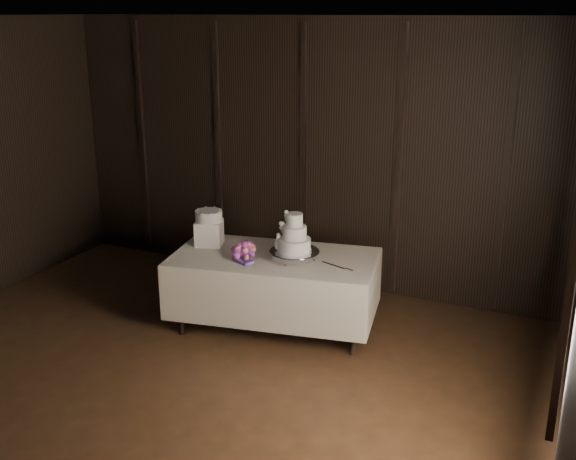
{
  "coord_description": "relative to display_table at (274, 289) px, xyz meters",
  "views": [
    {
      "loc": [
        2.99,
        -3.34,
        3.04
      ],
      "look_at": [
        0.41,
        2.19,
        1.05
      ],
      "focal_mm": 42.0,
      "sensor_mm": 36.0,
      "label": 1
    }
  ],
  "objects": [
    {
      "name": "display_table",
      "position": [
        0.0,
        0.0,
        0.0
      ],
      "size": [
        2.15,
        1.39,
        0.76
      ],
      "rotation": [
        0.0,
        0.0,
        0.19
      ],
      "color": "beige",
      "rests_on": "ground"
    },
    {
      "name": "cake_stand",
      "position": [
        0.22,
        -0.01,
        0.39
      ],
      "size": [
        0.51,
        0.51,
        0.09
      ],
      "primitive_type": "cylinder",
      "rotation": [
        0.0,
        0.0,
        0.07
      ],
      "color": "silver",
      "rests_on": "display_table"
    },
    {
      "name": "box_pedestal",
      "position": [
        -0.76,
        0.04,
        0.47
      ],
      "size": [
        0.33,
        0.33,
        0.25
      ],
      "primitive_type": "cube",
      "rotation": [
        0.0,
        0.0,
        0.35
      ],
      "color": "white",
      "rests_on": "display_table"
    },
    {
      "name": "room",
      "position": [
        -0.26,
        -2.19,
        1.08
      ],
      "size": [
        6.08,
        7.08,
        3.08
      ],
      "color": "black",
      "rests_on": "ground"
    },
    {
      "name": "cake_knife",
      "position": [
        0.62,
        -0.0,
        0.35
      ],
      "size": [
        0.36,
        0.14,
        0.01
      ],
      "primitive_type": "cube",
      "rotation": [
        0.0,
        0.0,
        -0.33
      ],
      "color": "silver",
      "rests_on": "display_table"
    },
    {
      "name": "wedding_cake",
      "position": [
        0.19,
        -0.02,
        0.58
      ],
      "size": [
        0.35,
        0.31,
        0.38
      ],
      "rotation": [
        0.0,
        0.0,
        0.06
      ],
      "color": "white",
      "rests_on": "cake_stand"
    },
    {
      "name": "small_cake",
      "position": [
        -0.76,
        0.04,
        0.65
      ],
      "size": [
        0.28,
        0.28,
        0.11
      ],
      "primitive_type": "cylinder",
      "rotation": [
        0.0,
        0.0,
        -0.02
      ],
      "color": "white",
      "rests_on": "box_pedestal"
    },
    {
      "name": "bouquet",
      "position": [
        -0.24,
        -0.16,
        0.41
      ],
      "size": [
        0.44,
        0.5,
        0.2
      ],
      "primitive_type": null,
      "rotation": [
        0.0,
        0.0,
        -0.36
      ],
      "color": "#DC5273",
      "rests_on": "display_table"
    }
  ]
}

